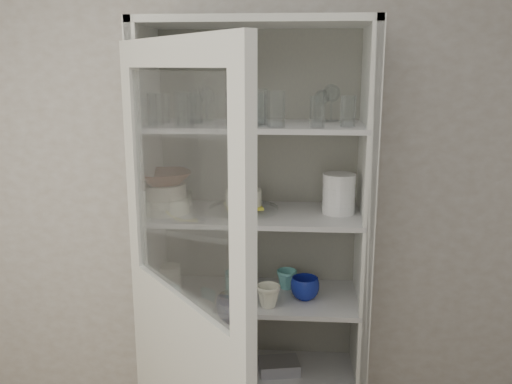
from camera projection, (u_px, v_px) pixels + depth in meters
The scene contains 33 objects.
wall_back at pixel (219, 191), 2.68m from camera, with size 3.60×0.02×2.60m, color #B0A69B.
pantry_cabinet at pixel (257, 273), 2.59m from camera, with size 1.00×0.45×2.10m.
cupboard_door at pixel (185, 353), 2.00m from camera, with size 0.59×0.73×2.00m.
tumbler_0 at pixel (185, 109), 2.22m from camera, with size 0.07×0.07×0.14m, color silver.
tumbler_1 at pixel (156, 110), 2.25m from camera, with size 0.07×0.07×0.13m, color silver.
tumbler_2 at pixel (234, 108), 2.25m from camera, with size 0.07×0.07×0.15m, color silver.
tumbler_3 at pixel (276, 109), 2.19m from camera, with size 0.07×0.07×0.15m, color silver.
tumbler_4 at pixel (259, 107), 2.24m from camera, with size 0.08×0.08×0.15m, color silver.
tumbler_5 at pixel (348, 111), 2.22m from camera, with size 0.06×0.06×0.13m, color silver.
tumbler_6 at pixel (317, 112), 2.19m from camera, with size 0.06×0.06×0.13m, color silver.
tumbler_7 at pixel (163, 108), 2.37m from camera, with size 0.06×0.06×0.13m, color silver.
tumbler_8 at pixel (195, 108), 2.35m from camera, with size 0.07×0.07×0.13m, color silver.
tumbler_9 at pixel (259, 109), 2.32m from camera, with size 0.07×0.07×0.13m, color silver.
goblet_0 at pixel (196, 104), 2.44m from camera, with size 0.07×0.07×0.15m, color silver, non-canonical shape.
goblet_1 at pixel (206, 103), 2.45m from camera, with size 0.07×0.07×0.16m, color silver, non-canonical shape.
goblet_2 at pixel (322, 104), 2.44m from camera, with size 0.07×0.07×0.15m, color silver, non-canonical shape.
goblet_3 at pixel (331, 101), 2.44m from camera, with size 0.08×0.08×0.18m, color silver, non-canonical shape.
plate_stack_front at pixel (165, 205), 2.44m from camera, with size 0.22×0.22×0.07m, color silver.
plate_stack_back at pixel (172, 199), 2.58m from camera, with size 0.19×0.19×0.06m, color silver.
cream_bowl at pixel (164, 190), 2.43m from camera, with size 0.20×0.20×0.06m, color beige.
terracotta_bowl at pixel (164, 178), 2.41m from camera, with size 0.24×0.24×0.06m, color brown.
glass_platter at pixel (244, 209), 2.46m from camera, with size 0.32×0.32×0.02m, color silver.
yellow_trivet at pixel (244, 206), 2.46m from camera, with size 0.16×0.16×0.01m, color yellow.
white_ramekin at pixel (244, 197), 2.45m from camera, with size 0.16×0.16×0.07m, color silver.
grey_bowl_stack at pixel (339, 194), 2.41m from camera, with size 0.15×0.15×0.18m, color silver.
mug_blue at pixel (305, 288), 2.48m from camera, with size 0.13×0.13×0.10m, color navy.
mug_teal at pixel (287, 279), 2.60m from camera, with size 0.10×0.10×0.09m, color teal.
mug_white at pixel (268, 296), 2.40m from camera, with size 0.11×0.11×0.10m, color silver.
teal_jar at pixel (234, 282), 2.56m from camera, with size 0.08×0.08×0.10m.
measuring_cups at pixel (230, 298), 2.45m from camera, with size 0.10×0.10×0.04m, color #AEAEAE.
white_canister at pixel (170, 278), 2.57m from camera, with size 0.10×0.10×0.12m, color silver.
cream_dish at pixel (218, 364), 2.62m from camera, with size 0.25×0.25×0.08m, color beige.
tin_box at pixel (279, 366), 2.62m from camera, with size 0.19×0.13×0.06m, color #A3A5B0.
Camera 1 is at (0.37, -1.09, 1.90)m, focal length 38.00 mm.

